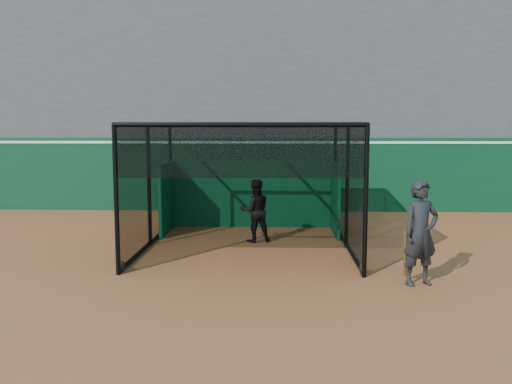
{
  "coord_description": "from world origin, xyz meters",
  "views": [
    {
      "loc": [
        0.69,
        -10.06,
        2.83
      ],
      "look_at": [
        0.24,
        2.0,
        1.4
      ],
      "focal_mm": 38.0,
      "sensor_mm": 36.0,
      "label": 1
    }
  ],
  "objects": [
    {
      "name": "on_deck_player",
      "position": [
        3.29,
        -0.39,
        0.95
      ],
      "size": [
        0.81,
        0.67,
        1.91
      ],
      "color": "black",
      "rests_on": "ground"
    },
    {
      "name": "batter",
      "position": [
        0.18,
        3.26,
        0.79
      ],
      "size": [
        0.89,
        0.77,
        1.57
      ],
      "primitive_type": "imported",
      "rotation": [
        0.0,
        0.0,
        3.41
      ],
      "color": "black",
      "rests_on": "ground"
    },
    {
      "name": "grandstand",
      "position": [
        0.0,
        12.27,
        4.48
      ],
      "size": [
        50.0,
        7.85,
        8.95
      ],
      "color": "#4C4C4F",
      "rests_on": "ground"
    },
    {
      "name": "outfield_wall",
      "position": [
        0.0,
        8.5,
        1.29
      ],
      "size": [
        50.0,
        0.5,
        2.5
      ],
      "color": "#0A3B20",
      "rests_on": "ground"
    },
    {
      "name": "ground",
      "position": [
        0.0,
        0.0,
        0.0
      ],
      "size": [
        120.0,
        120.0,
        0.0
      ],
      "primitive_type": "plane",
      "color": "#96522B",
      "rests_on": "ground"
    },
    {
      "name": "batting_cage",
      "position": [
        0.01,
        2.76,
        1.44
      ],
      "size": [
        4.83,
        5.45,
        2.89
      ],
      "color": "black",
      "rests_on": "ground"
    }
  ]
}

